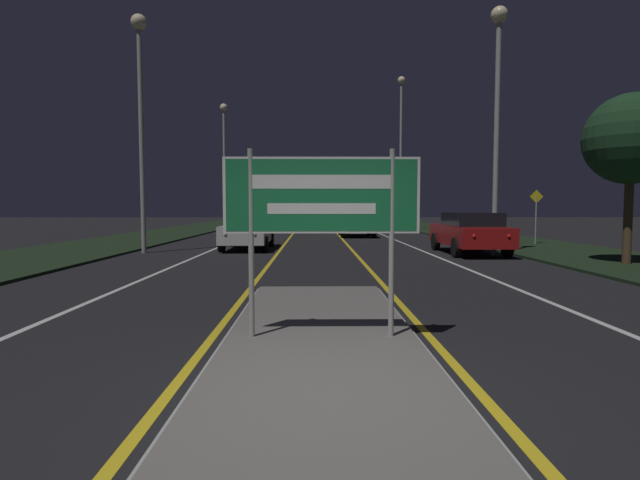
% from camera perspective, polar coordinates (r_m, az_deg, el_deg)
% --- Properties ---
extents(ground_plane, '(160.00, 160.00, 0.00)m').
position_cam_1_polar(ground_plane, '(4.59, 0.59, -18.40)').
color(ground_plane, black).
extents(median_island, '(2.52, 8.04, 0.10)m').
position_cam_1_polar(median_island, '(6.45, 0.17, -11.42)').
color(median_island, '#999993').
rests_on(median_island, ground_plane).
extents(verge_left, '(5.00, 100.00, 0.08)m').
position_cam_1_polar(verge_left, '(26.06, -21.88, -0.21)').
color(verge_left, black).
rests_on(verge_left, ground_plane).
extents(verge_right, '(5.00, 100.00, 0.08)m').
position_cam_1_polar(verge_right, '(26.14, 20.81, -0.17)').
color(verge_right, black).
rests_on(verge_right, ground_plane).
extents(centre_line_yellow_left, '(0.12, 70.00, 0.01)m').
position_cam_1_polar(centre_line_yellow_left, '(29.33, -3.37, 0.41)').
color(centre_line_yellow_left, gold).
rests_on(centre_line_yellow_left, ground_plane).
extents(centre_line_yellow_right, '(0.12, 70.00, 0.01)m').
position_cam_1_polar(centre_line_yellow_right, '(29.34, 2.29, 0.41)').
color(centre_line_yellow_right, gold).
rests_on(centre_line_yellow_right, ground_plane).
extents(lane_line_white_left, '(0.12, 70.00, 0.01)m').
position_cam_1_polar(lane_line_white_left, '(29.59, -8.70, 0.40)').
color(lane_line_white_left, silver).
rests_on(lane_line_white_left, ground_plane).
extents(lane_line_white_right, '(0.12, 70.00, 0.01)m').
position_cam_1_polar(lane_line_white_right, '(29.62, 7.61, 0.41)').
color(lane_line_white_right, silver).
rests_on(lane_line_white_right, ground_plane).
extents(edge_line_white_left, '(0.10, 70.00, 0.01)m').
position_cam_1_polar(edge_line_white_left, '(30.15, -14.36, 0.39)').
color(edge_line_white_left, silver).
rests_on(edge_line_white_left, ground_plane).
extents(edge_line_white_right, '(0.10, 70.00, 0.01)m').
position_cam_1_polar(edge_line_white_right, '(30.20, 13.25, 0.41)').
color(edge_line_white_right, silver).
rests_on(edge_line_white_right, ground_plane).
extents(highway_sign, '(2.45, 0.07, 2.35)m').
position_cam_1_polar(highway_sign, '(6.22, 0.18, 4.26)').
color(highway_sign, '#9E9E99').
rests_on(highway_sign, median_island).
extents(streetlight_left_near, '(0.58, 0.58, 8.80)m').
position_cam_1_polar(streetlight_left_near, '(20.37, -19.84, 15.59)').
color(streetlight_left_near, '#9E9E99').
rests_on(streetlight_left_near, ground_plane).
extents(streetlight_left_far, '(0.54, 0.54, 9.07)m').
position_cam_1_polar(streetlight_left_far, '(36.87, -10.90, 10.28)').
color(streetlight_left_far, '#9E9E99').
rests_on(streetlight_left_far, ground_plane).
extents(streetlight_right_near, '(0.57, 0.57, 8.55)m').
position_cam_1_polar(streetlight_right_near, '(18.91, 19.64, 15.97)').
color(streetlight_right_near, '#9E9E99').
rests_on(streetlight_right_near, ground_plane).
extents(streetlight_right_far, '(0.56, 0.56, 11.21)m').
position_cam_1_polar(streetlight_right_far, '(37.77, 9.24, 12.13)').
color(streetlight_right_far, '#9E9E99').
rests_on(streetlight_right_far, ground_plane).
extents(car_receding_0, '(1.98, 4.77, 1.53)m').
position_cam_1_polar(car_receding_0, '(19.29, 16.72, 0.90)').
color(car_receding_0, maroon).
rests_on(car_receding_0, ground_plane).
extents(car_receding_1, '(2.00, 4.56, 1.44)m').
position_cam_1_polar(car_receding_1, '(29.46, 4.18, 1.87)').
color(car_receding_1, silver).
rests_on(car_receding_1, ground_plane).
extents(car_receding_2, '(2.02, 4.36, 1.42)m').
position_cam_1_polar(car_receding_2, '(37.71, 7.98, 2.26)').
color(car_receding_2, '#B7B7BC').
rests_on(car_receding_2, ground_plane).
extents(car_receding_3, '(2.02, 4.56, 1.37)m').
position_cam_1_polar(car_receding_3, '(45.70, 2.48, 2.53)').
color(car_receding_3, silver).
rests_on(car_receding_3, ground_plane).
extents(car_approaching_0, '(1.89, 4.47, 1.52)m').
position_cam_1_polar(car_approaching_0, '(20.84, -8.22, 1.15)').
color(car_approaching_0, silver).
rests_on(car_approaching_0, ground_plane).
extents(warning_sign, '(0.60, 0.06, 2.42)m').
position_cam_1_polar(warning_sign, '(24.40, 23.46, 3.01)').
color(warning_sign, '#9E9E99').
rests_on(warning_sign, verge_right).
extents(roadside_palm_right, '(2.60, 2.60, 4.91)m').
position_cam_1_polar(roadside_palm_right, '(17.09, 32.01, 9.72)').
color(roadside_palm_right, '#4C3823').
rests_on(roadside_palm_right, verge_right).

